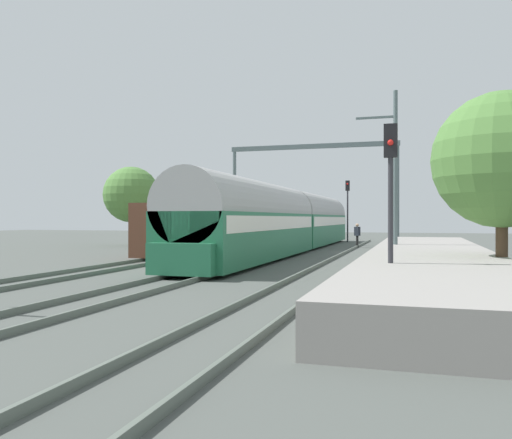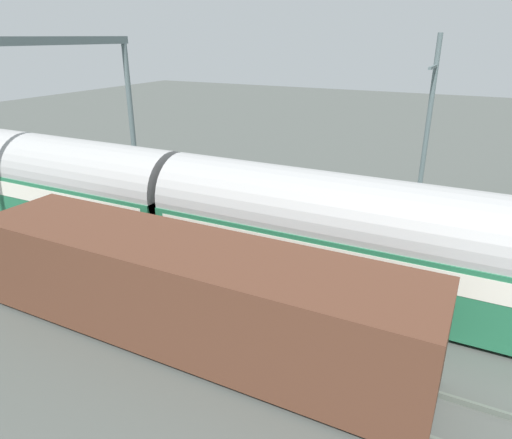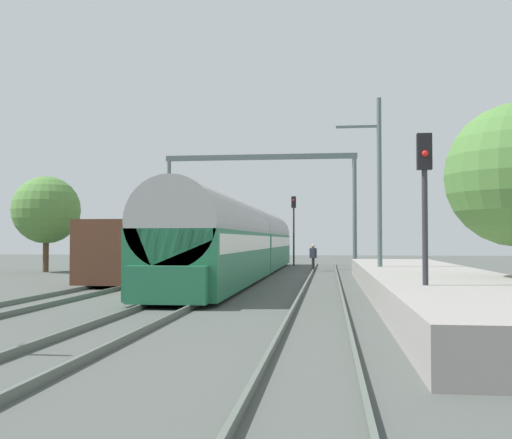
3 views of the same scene
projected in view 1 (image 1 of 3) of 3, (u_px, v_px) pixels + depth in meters
name	position (u px, v px, depth m)	size (l,w,h in m)	color
ground	(213.00, 271.00, 20.92)	(120.00, 120.00, 0.00)	#4D524D
track_far_west	(116.00, 266.00, 22.19)	(1.52, 60.00, 0.16)	#586158
track_west	(213.00, 269.00, 20.92)	(1.52, 60.00, 0.16)	#586158
track_east	(323.00, 273.00, 19.65)	(1.52, 60.00, 0.16)	#586158
platform	(430.00, 261.00, 20.46)	(4.40, 28.00, 0.90)	gray
passenger_train	(290.00, 220.00, 33.67)	(2.93, 32.85, 3.82)	#236B47
freight_car	(206.00, 229.00, 31.62)	(2.80, 13.00, 2.70)	#563323
person_crossing	(357.00, 233.00, 37.97)	(0.46, 0.43, 1.73)	black
railway_signal_near	(391.00, 185.00, 14.22)	(0.36, 0.30, 4.65)	#2D2D33
railway_signal_far	(348.00, 203.00, 46.62)	(0.36, 0.30, 5.44)	#2D2D33
catenary_gantry	(312.00, 172.00, 40.91)	(13.16, 0.28, 7.86)	#536466
catenary_pole_east_mid	(394.00, 174.00, 24.34)	(1.90, 0.20, 8.00)	#536466
tree_west_background	(131.00, 195.00, 40.11)	(4.24, 4.24, 6.03)	#4C3826
tree_east_background	(502.00, 160.00, 16.51)	(4.27, 4.27, 6.07)	#4C3826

